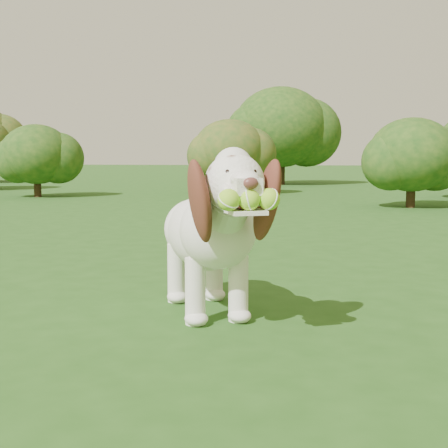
# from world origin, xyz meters

# --- Properties ---
(ground) EXTENTS (80.00, 80.00, 0.00)m
(ground) POSITION_xyz_m (0.00, 0.00, 0.00)
(ground) COLOR #224C15
(ground) RESTS_ON ground
(dog) EXTENTS (0.79, 1.24, 0.84)m
(dog) POSITION_xyz_m (0.29, 0.45, 0.45)
(dog) COLOR white
(dog) RESTS_ON ground
(shrub_a) EXTENTS (1.30, 1.30, 1.35)m
(shrub_a) POSITION_xyz_m (-4.37, 8.37, 0.79)
(shrub_a) COLOR #382314
(shrub_a) RESTS_ON ground
(shrub_i) EXTENTS (2.42, 2.42, 2.51)m
(shrub_i) POSITION_xyz_m (-0.19, 13.66, 1.47)
(shrub_i) COLOR #382314
(shrub_i) RESTS_ON ground
(shrub_c) EXTENTS (1.30, 1.30, 1.34)m
(shrub_c) POSITION_xyz_m (2.18, 7.07, 0.79)
(shrub_c) COLOR #382314
(shrub_c) RESTS_ON ground
(shrub_b) EXTENTS (1.43, 1.43, 1.48)m
(shrub_b) POSITION_xyz_m (-0.96, 9.74, 0.87)
(shrub_b) COLOR #382314
(shrub_b) RESTS_ON ground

